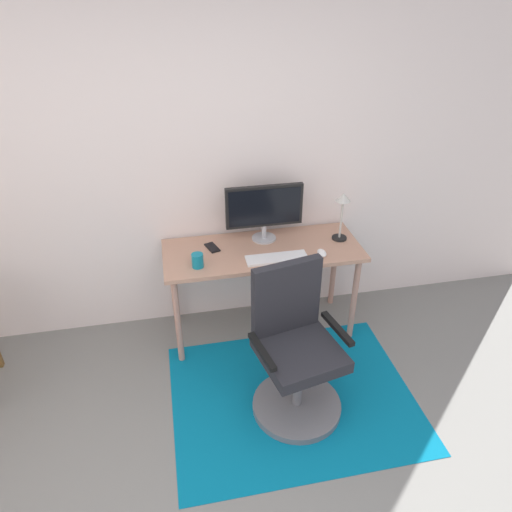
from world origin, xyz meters
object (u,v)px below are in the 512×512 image
monitor (264,208)px  desk_lamp (342,207)px  coffee_cup (198,260)px  computer_mouse (322,253)px  desk (263,259)px  keyboard (277,258)px  office_chair (295,358)px  cell_phone (212,247)px

monitor → desk_lamp: bearing=-11.4°
monitor → coffee_cup: (-0.52, -0.29, -0.20)m
computer_mouse → desk_lamp: size_ratio=0.28×
desk → desk_lamp: size_ratio=3.87×
computer_mouse → coffee_cup: 0.87m
desk → keyboard: bearing=-67.9°
computer_mouse → office_chair: size_ratio=0.10×
monitor → cell_phone: (-0.40, -0.06, -0.25)m
office_chair → computer_mouse: bearing=48.3°
desk → coffee_cup: bearing=-163.0°
desk → coffee_cup: 0.52m
computer_mouse → desk_lamp: desk_lamp is taller
cell_phone → office_chair: office_chair is taller
desk → keyboard: keyboard is taller
office_chair → cell_phone: bearing=102.6°
keyboard → cell_phone: 0.49m
desk → office_chair: size_ratio=1.42×
office_chair → coffee_cup: bearing=117.4°
keyboard → cell_phone: (-0.42, 0.24, -0.00)m
cell_phone → office_chair: 1.01m
desk → office_chair: office_chair is taller
coffee_cup → desk_lamp: 1.11m
desk_lamp → cell_phone: bearing=176.9°
desk_lamp → office_chair: 1.15m
keyboard → office_chair: 0.71m
monitor → cell_phone: size_ratio=4.02×
coffee_cup → desk_lamp: size_ratio=0.27×
desk → computer_mouse: (0.39, -0.17, 0.10)m
keyboard → computer_mouse: bearing=-1.3°
monitor → computer_mouse: size_ratio=5.41×
desk → coffee_cup: (-0.48, -0.15, 0.13)m
keyboard → coffee_cup: (-0.54, 0.01, 0.04)m
keyboard → monitor: bearing=94.6°
desk → desk_lamp: (0.59, 0.03, 0.34)m
desk → coffee_cup: coffee_cup is taller
cell_phone → coffee_cup: bearing=-136.5°
keyboard → office_chair: office_chair is taller
desk → keyboard: 0.20m
monitor → cell_phone: 0.47m
keyboard → desk_lamp: size_ratio=1.17×
coffee_cup → office_chair: (0.52, -0.63, -0.39)m
monitor → keyboard: size_ratio=1.31×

